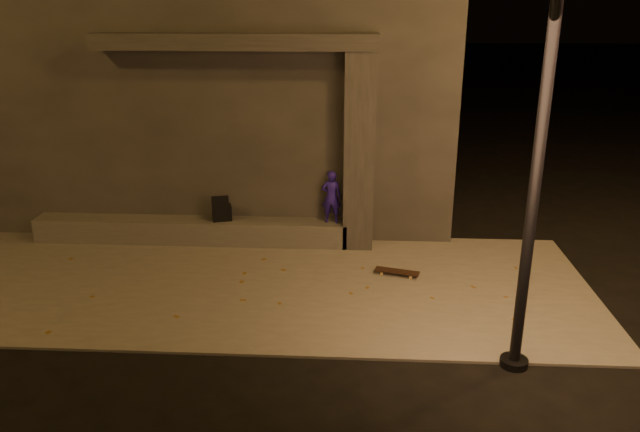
# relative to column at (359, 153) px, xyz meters

# --- Properties ---
(ground) EXTENTS (120.00, 120.00, 0.00)m
(ground) POSITION_rel_column_xyz_m (-1.70, -3.75, -1.84)
(ground) COLOR black
(ground) RESTS_ON ground
(sidewalk) EXTENTS (11.00, 4.40, 0.04)m
(sidewalk) POSITION_rel_column_xyz_m (-1.70, -1.75, -1.82)
(sidewalk) COLOR #68625B
(sidewalk) RESTS_ON ground
(building) EXTENTS (9.00, 5.10, 5.22)m
(building) POSITION_rel_column_xyz_m (-2.70, 2.74, 0.77)
(building) COLOR #33312F
(building) RESTS_ON ground
(ledge) EXTENTS (6.00, 0.55, 0.45)m
(ledge) POSITION_rel_column_xyz_m (-3.20, 0.00, -1.58)
(ledge) COLOR #54524C
(ledge) RESTS_ON sidewalk
(column) EXTENTS (0.55, 0.55, 3.60)m
(column) POSITION_rel_column_xyz_m (0.00, 0.00, 0.00)
(column) COLOR #33312F
(column) RESTS_ON sidewalk
(canopy) EXTENTS (5.00, 0.70, 0.28)m
(canopy) POSITION_rel_column_xyz_m (-2.20, 0.05, 1.94)
(canopy) COLOR #33312F
(canopy) RESTS_ON column
(skateboarder) EXTENTS (0.37, 0.25, 1.01)m
(skateboarder) POSITION_rel_column_xyz_m (-0.50, 0.00, -0.85)
(skateboarder) COLOR #24158D
(skateboarder) RESTS_ON ledge
(backpack) EXTENTS (0.41, 0.32, 0.51)m
(backpack) POSITION_rel_column_xyz_m (-2.58, 0.00, -1.18)
(backpack) COLOR black
(backpack) RESTS_ON ledge
(skateboard) EXTENTS (0.78, 0.38, 0.08)m
(skateboard) POSITION_rel_column_xyz_m (0.67, -1.34, -1.73)
(skateboard) COLOR black
(skateboard) RESTS_ON sidewalk
(street_lamp_0) EXTENTS (0.36, 0.36, 7.69)m
(street_lamp_0) POSITION_rel_column_xyz_m (2.03, -3.95, 2.50)
(street_lamp_0) COLOR black
(street_lamp_0) RESTS_ON ground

